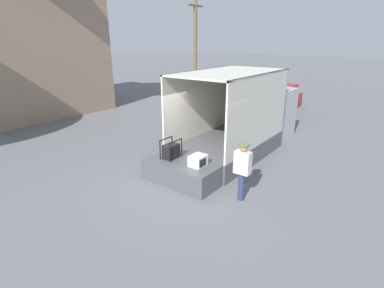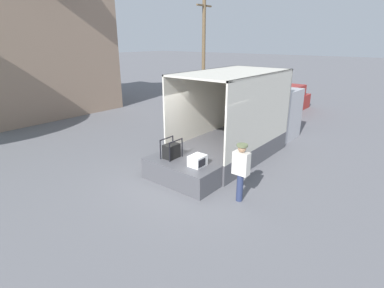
{
  "view_description": "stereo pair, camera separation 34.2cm",
  "coord_description": "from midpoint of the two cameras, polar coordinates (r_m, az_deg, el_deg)",
  "views": [
    {
      "loc": [
        -7.12,
        -5.33,
        4.23
      ],
      "look_at": [
        -0.26,
        -0.2,
        1.23
      ],
      "focal_mm": 28.0,
      "sensor_mm": 36.0,
      "label": 1
    },
    {
      "loc": [
        -6.91,
        -5.6,
        4.23
      ],
      "look_at": [
        -0.26,
        -0.2,
        1.23
      ],
      "focal_mm": 28.0,
      "sensor_mm": 36.0,
      "label": 2
    }
  ],
  "objects": [
    {
      "name": "pickup_truck_red",
      "position": [
        19.38,
        14.78,
        8.0
      ],
      "size": [
        4.99,
        2.01,
        1.54
      ],
      "color": "maroon",
      "rests_on": "ground"
    },
    {
      "name": "worker_person",
      "position": [
        8.14,
        8.41,
        -4.22
      ],
      "size": [
        0.3,
        0.44,
        1.65
      ],
      "color": "navy",
      "rests_on": "ground"
    },
    {
      "name": "utility_pole",
      "position": [
        25.31,
        0.24,
        18.35
      ],
      "size": [
        1.8,
        0.28,
        7.28
      ],
      "color": "brown",
      "rests_on": "ground"
    },
    {
      "name": "tailgate_deck",
      "position": [
        9.31,
        -3.16,
        -5.41
      ],
      "size": [
        1.11,
        2.35,
        0.68
      ],
      "primitive_type": "cube",
      "color": "#4C4C51",
      "rests_on": "ground"
    },
    {
      "name": "house_backdrop",
      "position": [
        20.83,
        -31.16,
        19.23
      ],
      "size": [
        8.13,
        7.07,
        10.07
      ],
      "color": "gray",
      "rests_on": "ground"
    },
    {
      "name": "portable_generator",
      "position": [
        9.45,
        -4.99,
        -1.31
      ],
      "size": [
        0.61,
        0.43,
        0.63
      ],
      "color": "black",
      "rests_on": "tailgate_deck"
    },
    {
      "name": "box_truck",
      "position": [
        12.64,
        9.9,
        3.97
      ],
      "size": [
        6.49,
        2.47,
        3.17
      ],
      "color": "#B2B2B7",
      "rests_on": "ground"
    },
    {
      "name": "ground_plane",
      "position": [
        9.85,
        -1.03,
        -6.12
      ],
      "size": [
        160.0,
        160.0,
        0.0
      ],
      "primitive_type": "plane",
      "color": "slate"
    },
    {
      "name": "microwave",
      "position": [
        8.86,
        0.05,
        -3.19
      ],
      "size": [
        0.49,
        0.41,
        0.33
      ],
      "color": "white",
      "rests_on": "tailgate_deck"
    }
  ]
}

